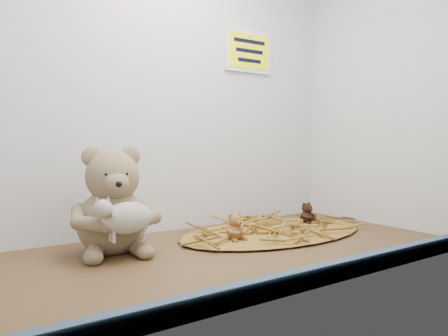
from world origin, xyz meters
TOP-DOWN VIEW (x-y plane):
  - alcove_shell at (0.00, 9.00)cm, footprint 120.40×60.20cm
  - front_rail at (0.00, -28.80)cm, footprint 119.28×2.20cm
  - straw_bed at (23.74, 9.19)cm, footprint 58.95×34.23cm
  - main_teddy at (-21.23, 14.94)cm, footprint 23.82×24.71cm
  - toy_lamb at (-21.23, 5.97)cm, footprint 15.05×9.18cm
  - mini_teddy_tan at (7.87, 6.20)cm, footprint 5.68×5.99cm
  - mini_teddy_brown at (39.61, 12.18)cm, footprint 5.60×5.87cm
  - wall_sign at (30.00, 29.40)cm, footprint 16.00×1.20cm

SIDE VIEW (x-z plane):
  - straw_bed at x=23.74cm, z-range 0.00..1.14cm
  - front_rail at x=0.00cm, z-range 0.00..3.60cm
  - mini_teddy_brown at x=39.61cm, z-range 1.14..7.57cm
  - mini_teddy_tan at x=7.87cm, z-range 1.14..8.06cm
  - toy_lamb at x=-21.23cm, z-range 4.65..14.37cm
  - main_teddy at x=-21.23cm, z-range 0.00..25.02cm
  - alcove_shell at x=0.00cm, z-range -0.20..90.20cm
  - wall_sign at x=30.00cm, z-range 49.50..60.50cm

